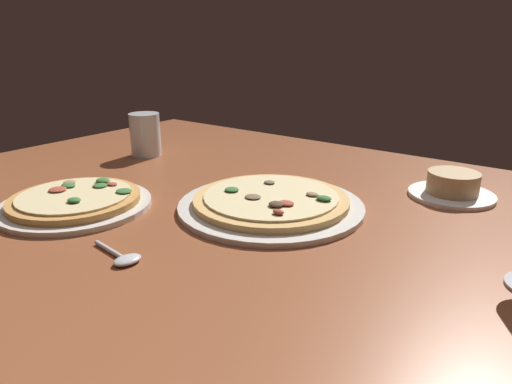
# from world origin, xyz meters

# --- Properties ---
(dining_table) EXTENTS (1.50, 1.10, 0.04)m
(dining_table) POSITION_xyz_m (0.00, 0.00, 0.02)
(dining_table) COLOR brown
(dining_table) RESTS_ON ground
(pizza_main) EXTENTS (0.33, 0.33, 0.03)m
(pizza_main) POSITION_xyz_m (0.05, 0.03, 0.05)
(pizza_main) COLOR silver
(pizza_main) RESTS_ON dining_table
(pizza_side) EXTENTS (0.27, 0.27, 0.03)m
(pizza_side) POSITION_xyz_m (-0.24, -0.18, 0.05)
(pizza_side) COLOR silver
(pizza_side) RESTS_ON dining_table
(ramekin_on_saucer) EXTENTS (0.16, 0.16, 0.05)m
(ramekin_on_saucer) POSITION_xyz_m (0.29, 0.28, 0.06)
(ramekin_on_saucer) COLOR white
(ramekin_on_saucer) RESTS_ON dining_table
(water_glass) EXTENTS (0.08, 0.08, 0.11)m
(water_glass) POSITION_xyz_m (-0.42, 0.15, 0.09)
(water_glass) COLOR silver
(water_glass) RESTS_ON dining_table
(spoon) EXTENTS (0.10, 0.04, 0.01)m
(spoon) POSITION_xyz_m (-0.00, -0.26, 0.04)
(spoon) COLOR silver
(spoon) RESTS_ON dining_table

